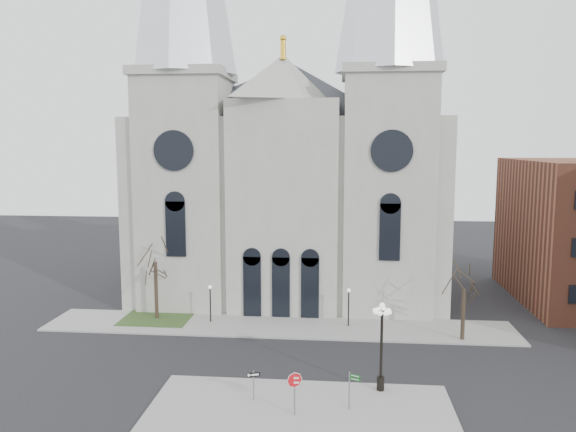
# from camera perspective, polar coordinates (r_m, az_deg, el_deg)

# --- Properties ---
(ground) EXTENTS (160.00, 160.00, 0.00)m
(ground) POSITION_cam_1_polar(r_m,az_deg,el_deg) (38.84, -2.89, -16.36)
(ground) COLOR black
(ground) RESTS_ON ground
(sidewalk_near) EXTENTS (18.00, 10.00, 0.14)m
(sidewalk_near) POSITION_cam_1_polar(r_m,az_deg,el_deg) (34.03, 1.14, -19.85)
(sidewalk_near) COLOR gray
(sidewalk_near) RESTS_ON ground
(sidewalk_far) EXTENTS (40.00, 6.00, 0.14)m
(sidewalk_far) POSITION_cam_1_polar(r_m,az_deg,el_deg) (49.00, -1.02, -11.13)
(sidewalk_far) COLOR gray
(sidewalk_far) RESTS_ON ground
(grass_patch) EXTENTS (6.00, 5.00, 0.18)m
(grass_patch) POSITION_cam_1_polar(r_m,az_deg,el_deg) (52.24, -13.17, -10.12)
(grass_patch) COLOR #2C3F1B
(grass_patch) RESTS_ON ground
(cathedral) EXTENTS (33.00, 26.66, 54.00)m
(cathedral) POSITION_cam_1_polar(r_m,az_deg,el_deg) (58.32, 0.25, 10.20)
(cathedral) COLOR #9B9A90
(cathedral) RESTS_ON ground
(tree_left) EXTENTS (3.20, 3.20, 7.50)m
(tree_left) POSITION_cam_1_polar(r_m,az_deg,el_deg) (50.87, -13.35, -4.20)
(tree_left) COLOR black
(tree_left) RESTS_ON ground
(tree_right) EXTENTS (3.20, 3.20, 6.00)m
(tree_right) POSITION_cam_1_polar(r_m,az_deg,el_deg) (46.61, 17.47, -6.82)
(tree_right) COLOR black
(tree_right) RESTS_ON ground
(ped_lamp_left) EXTENTS (0.32, 0.32, 3.26)m
(ped_lamp_left) POSITION_cam_1_polar(r_m,az_deg,el_deg) (49.80, -7.91, -8.17)
(ped_lamp_left) COLOR black
(ped_lamp_left) RESTS_ON sidewalk_far
(ped_lamp_right) EXTENTS (0.32, 0.32, 3.26)m
(ped_lamp_right) POSITION_cam_1_polar(r_m,az_deg,el_deg) (48.54, 6.18, -8.56)
(ped_lamp_right) COLOR black
(ped_lamp_right) RESTS_ON sidewalk_far
(stop_sign) EXTENTS (0.92, 0.10, 2.56)m
(stop_sign) POSITION_cam_1_polar(r_m,az_deg,el_deg) (33.46, 0.67, -16.74)
(stop_sign) COLOR slate
(stop_sign) RESTS_ON sidewalk_near
(globe_lamp) EXTENTS (1.57, 1.57, 5.70)m
(globe_lamp) POSITION_cam_1_polar(r_m,az_deg,el_deg) (36.29, 9.49, -11.89)
(globe_lamp) COLOR black
(globe_lamp) RESTS_ON sidewalk_near
(one_way_sign) EXTENTS (0.79, 0.29, 1.86)m
(one_way_sign) POSITION_cam_1_polar(r_m,az_deg,el_deg) (35.42, -3.52, -16.29)
(one_way_sign) COLOR slate
(one_way_sign) RESTS_ON sidewalk_near
(street_name_sign) EXTENTS (0.67, 0.33, 2.26)m
(street_name_sign) POSITION_cam_1_polar(r_m,az_deg,el_deg) (34.49, 6.39, -16.91)
(street_name_sign) COLOR slate
(street_name_sign) RESTS_ON sidewalk_near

